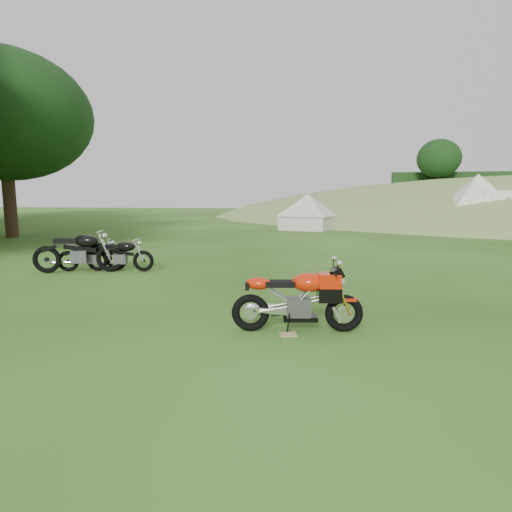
% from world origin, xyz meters
% --- Properties ---
extents(ground, '(120.00, 120.00, 0.00)m').
position_xyz_m(ground, '(0.00, 0.00, 0.00)').
color(ground, '#23400D').
rests_on(ground, ground).
extents(sport_motorcycle, '(1.81, 0.74, 1.06)m').
position_xyz_m(sport_motorcycle, '(0.54, -0.40, 0.53)').
color(sport_motorcycle, red).
rests_on(sport_motorcycle, ground).
extents(plywood_board, '(0.27, 0.24, 0.02)m').
position_xyz_m(plywood_board, '(0.44, -0.60, 0.01)').
color(plywood_board, tan).
rests_on(plywood_board, ground).
extents(vintage_moto_a, '(2.16, 1.16, 1.11)m').
position_xyz_m(vintage_moto_a, '(-5.33, 3.23, 0.56)').
color(vintage_moto_a, black).
rests_on(vintage_moto_a, ground).
extents(vintage_moto_c, '(1.72, 0.60, 0.89)m').
position_xyz_m(vintage_moto_c, '(-4.40, 3.59, 0.44)').
color(vintage_moto_c, black).
rests_on(vintage_moto_c, ground).
extents(vintage_moto_d, '(1.67, 0.97, 0.87)m').
position_xyz_m(vintage_moto_d, '(-5.13, 3.51, 0.43)').
color(vintage_moto_d, black).
rests_on(vintage_moto_d, ground).
extents(tent_left, '(3.12, 3.12, 2.25)m').
position_xyz_m(tent_left, '(-0.85, 18.41, 1.12)').
color(tent_left, beige).
rests_on(tent_left, ground).
extents(tent_right, '(3.55, 3.55, 2.95)m').
position_xyz_m(tent_right, '(8.72, 20.70, 1.47)').
color(tent_right, beige).
rests_on(tent_right, ground).
extents(caravan, '(5.30, 3.50, 2.28)m').
position_xyz_m(caravan, '(10.68, 21.02, 1.14)').
color(caravan, white).
rests_on(caravan, ground).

